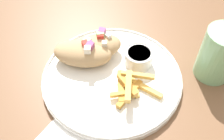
{
  "coord_description": "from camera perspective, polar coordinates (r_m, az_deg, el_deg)",
  "views": [
    {
      "loc": [
        0.17,
        -0.3,
        1.23
      ],
      "look_at": [
        -0.04,
        0.01,
        0.78
      ],
      "focal_mm": 42.0,
      "sensor_mm": 36.0,
      "label": 1
    }
  ],
  "objects": [
    {
      "name": "table",
      "position": [
        0.65,
        2.26,
        -7.47
      ],
      "size": [
        1.37,
        1.37,
        0.75
      ],
      "color": "brown",
      "rests_on": "ground_plane"
    },
    {
      "name": "plate",
      "position": [
        0.6,
        -0.0,
        -1.47
      ],
      "size": [
        0.32,
        0.32,
        0.02
      ],
      "color": "white",
      "rests_on": "table"
    },
    {
      "name": "pita_sandwich_near",
      "position": [
        0.61,
        -6.37,
        3.72
      ],
      "size": [
        0.15,
        0.13,
        0.06
      ],
      "rotation": [
        0.0,
        0.0,
        0.47
      ],
      "color": "tan",
      "rests_on": "plate"
    },
    {
      "name": "pita_sandwich_far",
      "position": [
        0.62,
        -3.8,
        5.03
      ],
      "size": [
        0.14,
        0.15,
        0.06
      ],
      "rotation": [
        0.0,
        0.0,
        0.87
      ],
      "color": "tan",
      "rests_on": "plate"
    },
    {
      "name": "fries_pile",
      "position": [
        0.56,
        4.04,
        -3.73
      ],
      "size": [
        0.11,
        0.1,
        0.04
      ],
      "color": "#E5B251",
      "rests_on": "plate"
    },
    {
      "name": "sauce_ramekin",
      "position": [
        0.61,
        5.84,
        2.89
      ],
      "size": [
        0.07,
        0.07,
        0.04
      ],
      "color": "white",
      "rests_on": "plate"
    },
    {
      "name": "water_glass",
      "position": [
        0.63,
        22.08,
        2.84
      ],
      "size": [
        0.08,
        0.08,
        0.12
      ],
      "color": "#8CCC93",
      "rests_on": "table"
    }
  ]
}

